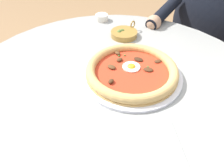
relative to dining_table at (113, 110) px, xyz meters
The scene contains 7 objects.
dining_table is the anchor object (origin of this frame).
pizza_on_plate 0.17m from the dining_table, 140.16° to the right, with size 0.34×0.34×0.04m.
ramekin_capers 0.49m from the dining_table, 69.19° to the right, with size 0.06×0.06×0.03m.
olive_pan 0.34m from the dining_table, 84.94° to the right, with size 0.11×0.13×0.05m.
fork_utensil 0.33m from the dining_table, 136.17° to the left, with size 0.07×0.17×0.00m.
diner_person 0.73m from the dining_table, 119.77° to the right, with size 0.54×0.45×1.16m.
cafe_chair_diner 0.87m from the dining_table, 119.91° to the right, with size 0.56×0.56×0.91m.
Camera 1 is at (-0.12, 0.50, 1.20)m, focal length 33.32 mm.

